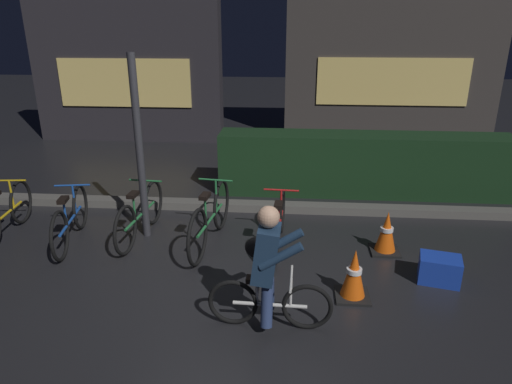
% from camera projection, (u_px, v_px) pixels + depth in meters
% --- Properties ---
extents(ground_plane, '(40.00, 40.00, 0.00)m').
position_uv_depth(ground_plane, '(234.00, 286.00, 5.07)').
color(ground_plane, black).
extents(sidewalk_curb, '(12.00, 0.24, 0.12)m').
position_uv_depth(sidewalk_curb, '(251.00, 206.00, 7.10)').
color(sidewalk_curb, '#56544F').
rests_on(sidewalk_curb, ground).
extents(hedge_row, '(4.80, 0.70, 1.02)m').
position_uv_depth(hedge_row, '(363.00, 164.00, 7.65)').
color(hedge_row, black).
rests_on(hedge_row, ground).
extents(storefront_left, '(4.45, 0.54, 4.00)m').
position_uv_depth(storefront_left, '(126.00, 56.00, 10.68)').
color(storefront_left, '#262328').
rests_on(storefront_left, ground).
extents(storefront_right, '(5.06, 0.54, 4.36)m').
position_uv_depth(storefront_right, '(394.00, 47.00, 10.80)').
color(storefront_right, '#383330').
rests_on(storefront_right, ground).
extents(street_post, '(0.10, 0.10, 2.41)m').
position_uv_depth(street_post, '(139.00, 150.00, 5.87)').
color(street_post, '#2D2D33').
rests_on(street_post, ground).
extents(parked_bike_leftmost, '(0.46, 1.57, 0.73)m').
position_uv_depth(parked_bike_leftmost, '(5.00, 214.00, 6.14)').
color(parked_bike_leftmost, black).
rests_on(parked_bike_leftmost, ground).
extents(parked_bike_left_mid, '(0.46, 1.55, 0.72)m').
position_uv_depth(parked_bike_left_mid, '(71.00, 219.00, 5.98)').
color(parked_bike_left_mid, black).
rests_on(parked_bike_left_mid, ground).
extents(parked_bike_center_left, '(0.46, 1.59, 0.73)m').
position_uv_depth(parked_bike_center_left, '(140.00, 214.00, 6.12)').
color(parked_bike_center_left, black).
rests_on(parked_bike_center_left, ground).
extents(parked_bike_center_right, '(0.46, 1.74, 0.80)m').
position_uv_depth(parked_bike_center_right, '(210.00, 219.00, 5.91)').
color(parked_bike_center_right, black).
rests_on(parked_bike_center_right, ground).
extents(parked_bike_right_mid, '(0.46, 1.52, 0.70)m').
position_uv_depth(parked_bike_right_mid, '(279.00, 224.00, 5.86)').
color(parked_bike_right_mid, black).
rests_on(parked_bike_right_mid, ground).
extents(traffic_cone_near, '(0.36, 0.36, 0.56)m').
position_uv_depth(traffic_cone_near, '(354.00, 275.00, 4.79)').
color(traffic_cone_near, black).
rests_on(traffic_cone_near, ground).
extents(traffic_cone_far, '(0.36, 0.36, 0.55)m').
position_uv_depth(traffic_cone_far, '(386.00, 233.00, 5.74)').
color(traffic_cone_far, black).
rests_on(traffic_cone_far, ground).
extents(blue_crate, '(0.50, 0.41, 0.30)m').
position_uv_depth(blue_crate, '(439.00, 269.00, 5.13)').
color(blue_crate, '#193DB7').
rests_on(blue_crate, ground).
extents(cyclist, '(1.19, 0.52, 1.25)m').
position_uv_depth(cyclist, '(268.00, 267.00, 4.22)').
color(cyclist, black).
rests_on(cyclist, ground).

